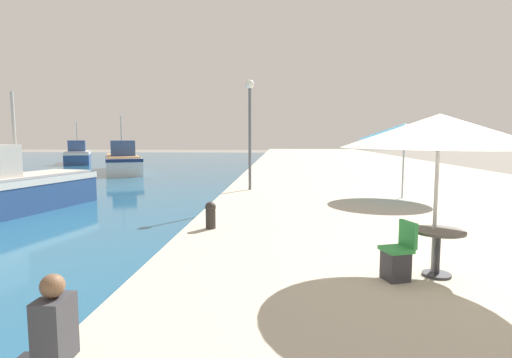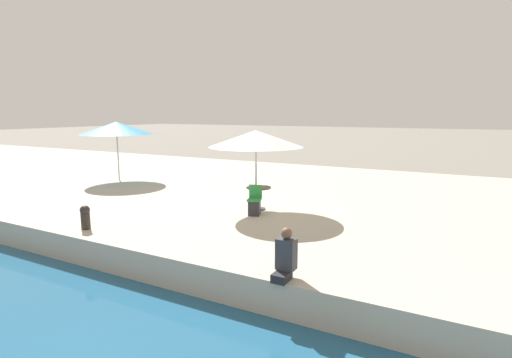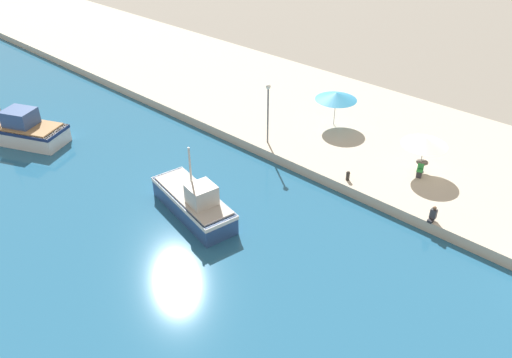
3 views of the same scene
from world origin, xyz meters
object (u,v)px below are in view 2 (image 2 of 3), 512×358
Objects in this scene: cafe_umbrella_white at (116,128)px; person_at_quay at (285,256)px; cafe_umbrella_pink at (256,139)px; cafe_chair_left at (255,205)px; cafe_table at (259,193)px; mooring_bollard at (85,216)px.

person_at_quay is (-6.47, -11.40, -1.98)m from cafe_umbrella_white.
cafe_umbrella_pink is at bearing -103.23° from cafe_umbrella_white.
cafe_chair_left is (-2.60, -8.62, -2.08)m from cafe_umbrella_white.
cafe_table is at bearing 33.46° from person_at_quay.
cafe_chair_left is at bearing -161.89° from cafe_table.
person_at_quay is at bearing -93.52° from mooring_bollard.
cafe_umbrella_pink reaches higher than cafe_table.
cafe_chair_left reaches higher than mooring_bollard.
cafe_table is 0.75m from cafe_chair_left.
cafe_chair_left is 4.79m from mooring_bollard.
cafe_umbrella_white is at bearing 77.13° from cafe_table.
cafe_table is 1.22× the size of mooring_bollard.
mooring_bollard is at bearing 86.48° from person_at_quay.
person_at_quay is (-4.55, -3.01, -0.10)m from cafe_table.
mooring_bollard is at bearing 144.25° from cafe_umbrella_pink.
cafe_umbrella_white is at bearing 76.77° from cafe_umbrella_pink.
cafe_umbrella_pink is 8.54m from cafe_umbrella_white.
cafe_umbrella_pink is 3.08× the size of person_at_quay.
person_at_quay is at bearing 107.66° from cafe_chair_left.
cafe_umbrella_white is 9.24m from cafe_chair_left.
mooring_bollard is (-4.18, 3.06, -0.18)m from cafe_table.
cafe_umbrella_white is 8.36m from mooring_bollard.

